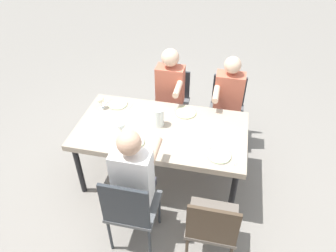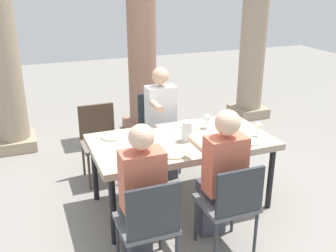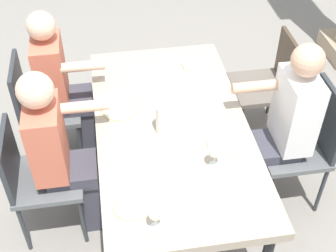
{
  "view_description": "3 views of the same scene",
  "coord_description": "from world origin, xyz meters",
  "px_view_note": "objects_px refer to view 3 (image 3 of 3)",
  "views": [
    {
      "loc": [
        -0.62,
        2.5,
        2.84
      ],
      "look_at": [
        -0.06,
        -0.05,
        0.74
      ],
      "focal_mm": 33.59,
      "sensor_mm": 36.0,
      "label": 1
    },
    {
      "loc": [
        -1.44,
        -3.33,
        2.27
      ],
      "look_at": [
        -0.12,
        0.06,
        0.88
      ],
      "focal_mm": 41.88,
      "sensor_mm": 36.0,
      "label": 2
    },
    {
      "loc": [
        2.17,
        -0.38,
        2.75
      ],
      "look_at": [
        0.06,
        -0.04,
        0.81
      ],
      "focal_mm": 49.98,
      "sensor_mm": 36.0,
      "label": 3
    }
  ],
  "objects_px": {
    "wine_glass_3": "(156,214)",
    "dining_table": "(172,133)",
    "plate_2": "(224,143)",
    "wine_glass_2": "(215,152)",
    "water_pitcher": "(165,120)",
    "chair_mid_north": "(305,140)",
    "plate_1": "(120,109)",
    "chair_west_north": "(270,81)",
    "chair_mid_south": "(35,174)",
    "diner_guest_third": "(283,126)",
    "diner_man_white": "(61,151)",
    "chair_west_south": "(39,104)",
    "diner_woman_green": "(62,84)",
    "plate_0": "(197,64)",
    "plate_3": "(133,205)"
  },
  "relations": [
    {
      "from": "wine_glass_3",
      "to": "dining_table",
      "type": "bearing_deg",
      "value": 164.25
    },
    {
      "from": "chair_west_north",
      "to": "water_pitcher",
      "type": "bearing_deg",
      "value": -54.11
    },
    {
      "from": "diner_woman_green",
      "to": "wine_glass_2",
      "type": "relative_size",
      "value": 8.01
    },
    {
      "from": "dining_table",
      "to": "wine_glass_2",
      "type": "bearing_deg",
      "value": 26.24
    },
    {
      "from": "chair_mid_north",
      "to": "plate_2",
      "type": "xyz_separation_m",
      "value": [
        0.15,
        -0.62,
        0.21
      ]
    },
    {
      "from": "plate_0",
      "to": "chair_west_south",
      "type": "bearing_deg",
      "value": -90.99
    },
    {
      "from": "plate_2",
      "to": "plate_0",
      "type": "bearing_deg",
      "value": 179.38
    },
    {
      "from": "chair_mid_south",
      "to": "wine_glass_3",
      "type": "xyz_separation_m",
      "value": [
        0.68,
        0.69,
        0.34
      ]
    },
    {
      "from": "dining_table",
      "to": "wine_glass_3",
      "type": "xyz_separation_m",
      "value": [
        0.75,
        -0.21,
        0.17
      ]
    },
    {
      "from": "dining_table",
      "to": "chair_west_north",
      "type": "xyz_separation_m",
      "value": [
        -0.66,
        0.9,
        -0.17
      ]
    },
    {
      "from": "chair_west_south",
      "to": "diner_woman_green",
      "type": "bearing_deg",
      "value": 89.1
    },
    {
      "from": "chair_mid_south",
      "to": "water_pitcher",
      "type": "xyz_separation_m",
      "value": [
        -0.03,
        0.85,
        0.32
      ]
    },
    {
      "from": "plate_3",
      "to": "chair_mid_north",
      "type": "bearing_deg",
      "value": 113.38
    },
    {
      "from": "plate_3",
      "to": "chair_west_north",
      "type": "bearing_deg",
      "value": 135.83
    },
    {
      "from": "plate_0",
      "to": "chair_mid_south",
      "type": "bearing_deg",
      "value": -59.56
    },
    {
      "from": "chair_west_south",
      "to": "plate_1",
      "type": "distance_m",
      "value": 0.78
    },
    {
      "from": "plate_0",
      "to": "diner_man_white",
      "type": "bearing_deg",
      "value": -55.13
    },
    {
      "from": "chair_mid_north",
      "to": "diner_woman_green",
      "type": "distance_m",
      "value": 1.77
    },
    {
      "from": "diner_guest_third",
      "to": "plate_1",
      "type": "height_order",
      "value": "diner_guest_third"
    },
    {
      "from": "chair_mid_south",
      "to": "plate_3",
      "type": "relative_size",
      "value": 3.9
    },
    {
      "from": "water_pitcher",
      "to": "chair_mid_north",
      "type": "bearing_deg",
      "value": 88.22
    },
    {
      "from": "diner_woman_green",
      "to": "diner_guest_third",
      "type": "relative_size",
      "value": 0.96
    },
    {
      "from": "chair_mid_south",
      "to": "wine_glass_2",
      "type": "bearing_deg",
      "value": 74.18
    },
    {
      "from": "wine_glass_2",
      "to": "chair_west_north",
      "type": "bearing_deg",
      "value": 145.11
    },
    {
      "from": "chair_west_north",
      "to": "diner_guest_third",
      "type": "height_order",
      "value": "diner_guest_third"
    },
    {
      "from": "chair_west_south",
      "to": "plate_2",
      "type": "relative_size",
      "value": 4.14
    },
    {
      "from": "wine_glass_2",
      "to": "plate_1",
      "type": "bearing_deg",
      "value": -139.31
    },
    {
      "from": "plate_2",
      "to": "wine_glass_2",
      "type": "height_order",
      "value": "wine_glass_2"
    },
    {
      "from": "diner_guest_third",
      "to": "chair_mid_north",
      "type": "bearing_deg",
      "value": 89.1
    },
    {
      "from": "chair_mid_north",
      "to": "diner_man_white",
      "type": "distance_m",
      "value": 1.62
    },
    {
      "from": "diner_man_white",
      "to": "diner_guest_third",
      "type": "bearing_deg",
      "value": 90.0
    },
    {
      "from": "plate_1",
      "to": "wine_glass_2",
      "type": "height_order",
      "value": "wine_glass_2"
    },
    {
      "from": "chair_mid_north",
      "to": "plate_1",
      "type": "bearing_deg",
      "value": -102.63
    },
    {
      "from": "chair_west_south",
      "to": "wine_glass_2",
      "type": "xyz_separation_m",
      "value": [
        1.03,
        1.09,
        0.35
      ]
    },
    {
      "from": "diner_guest_third",
      "to": "wine_glass_3",
      "type": "relative_size",
      "value": 8.59
    },
    {
      "from": "diner_man_white",
      "to": "diner_guest_third",
      "type": "relative_size",
      "value": 0.98
    },
    {
      "from": "chair_mid_north",
      "to": "wine_glass_3",
      "type": "bearing_deg",
      "value": -58.55
    },
    {
      "from": "plate_2",
      "to": "wine_glass_2",
      "type": "bearing_deg",
      "value": -31.93
    },
    {
      "from": "diner_man_white",
      "to": "plate_1",
      "type": "xyz_separation_m",
      "value": [
        -0.27,
        0.39,
        0.06
      ]
    },
    {
      "from": "wine_glass_2",
      "to": "water_pitcher",
      "type": "height_order",
      "value": "water_pitcher"
    },
    {
      "from": "diner_woman_green",
      "to": "plate_1",
      "type": "relative_size",
      "value": 5.35
    },
    {
      "from": "chair_mid_north",
      "to": "water_pitcher",
      "type": "relative_size",
      "value": 4.69
    },
    {
      "from": "plate_1",
      "to": "water_pitcher",
      "type": "xyz_separation_m",
      "value": [
        0.24,
        0.26,
        0.08
      ]
    },
    {
      "from": "chair_mid_north",
      "to": "water_pitcher",
      "type": "bearing_deg",
      "value": -91.78
    },
    {
      "from": "chair_west_south",
      "to": "diner_woman_green",
      "type": "height_order",
      "value": "diner_woman_green"
    },
    {
      "from": "chair_mid_south",
      "to": "diner_guest_third",
      "type": "bearing_deg",
      "value": 90.1
    },
    {
      "from": "diner_woman_green",
      "to": "plate_0",
      "type": "xyz_separation_m",
      "value": [
        0.02,
        1.0,
        0.08
      ]
    },
    {
      "from": "wine_glass_3",
      "to": "wine_glass_2",
      "type": "bearing_deg",
      "value": 133.64
    },
    {
      "from": "chair_west_south",
      "to": "chair_mid_north",
      "type": "height_order",
      "value": "chair_mid_north"
    },
    {
      "from": "diner_woman_green",
      "to": "plate_1",
      "type": "height_order",
      "value": "diner_woman_green"
    }
  ]
}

